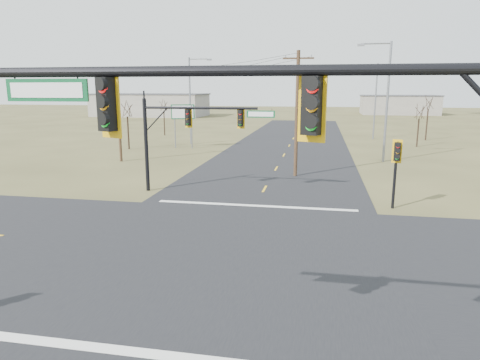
# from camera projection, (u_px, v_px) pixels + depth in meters

# --- Properties ---
(ground) EXTENTS (320.00, 320.00, 0.00)m
(ground) POSITION_uv_depth(u_px,v_px,m) (229.00, 252.00, 18.37)
(ground) COLOR brown
(ground) RESTS_ON ground
(road_ew) EXTENTS (160.00, 14.00, 0.02)m
(road_ew) POSITION_uv_depth(u_px,v_px,m) (229.00, 252.00, 18.37)
(road_ew) COLOR black
(road_ew) RESTS_ON ground
(road_ns) EXTENTS (14.00, 160.00, 0.02)m
(road_ns) POSITION_uv_depth(u_px,v_px,m) (229.00, 252.00, 18.37)
(road_ns) COLOR black
(road_ns) RESTS_ON ground
(stop_bar_near) EXTENTS (12.00, 0.40, 0.01)m
(stop_bar_near) POSITION_uv_depth(u_px,v_px,m) (169.00, 356.00, 11.16)
(stop_bar_near) COLOR silver
(stop_bar_near) RESTS_ON road_ns
(stop_bar_far) EXTENTS (12.00, 0.40, 0.01)m
(stop_bar_far) POSITION_uv_depth(u_px,v_px,m) (255.00, 206.00, 25.58)
(stop_bar_far) COLOR silver
(stop_bar_far) RESTS_ON road_ns
(mast_arm_near) EXTENTS (11.27, 0.59, 7.78)m
(mast_arm_near) POSITION_uv_depth(u_px,v_px,m) (336.00, 157.00, 7.84)
(mast_arm_near) COLOR black
(mast_arm_near) RESTS_ON ground
(mast_arm_far) EXTENTS (8.83, 0.56, 6.26)m
(mast_arm_far) POSITION_uv_depth(u_px,v_px,m) (191.00, 125.00, 28.03)
(mast_arm_far) COLOR black
(mast_arm_far) RESTS_ON ground
(pedestal_signal_ne) EXTENTS (0.67, 0.58, 4.09)m
(pedestal_signal_ne) POSITION_uv_depth(u_px,v_px,m) (397.00, 158.00, 24.37)
(pedestal_signal_ne) COLOR black
(pedestal_signal_ne) RESTS_ON ground
(utility_pole_near) EXTENTS (2.39, 0.28, 9.77)m
(utility_pole_near) POSITION_uv_depth(u_px,v_px,m) (297.00, 113.00, 33.43)
(utility_pole_near) COLOR #4A3620
(utility_pole_near) RESTS_ON ground
(utility_pole_far) EXTENTS (2.12, 0.25, 8.67)m
(utility_pole_far) POSITION_uv_depth(u_px,v_px,m) (119.00, 114.00, 40.60)
(utility_pole_far) COLOR #4A3620
(utility_pole_far) RESTS_ON ground
(highway_sign) EXTENTS (2.62, 0.95, 5.13)m
(highway_sign) POSITION_uv_depth(u_px,v_px,m) (183.00, 117.00, 50.10)
(highway_sign) COLOR gray
(highway_sign) RESTS_ON ground
(streetlight_a) EXTENTS (3.12, 0.37, 11.17)m
(streetlight_a) POSITION_uv_depth(u_px,v_px,m) (385.00, 96.00, 40.01)
(streetlight_a) COLOR gray
(streetlight_a) RESTS_ON ground
(streetlight_b) EXTENTS (2.87, 0.26, 10.34)m
(streetlight_b) POSITION_uv_depth(u_px,v_px,m) (374.00, 97.00, 59.30)
(streetlight_b) COLOR gray
(streetlight_b) RESTS_ON ground
(streetlight_c) EXTENTS (2.98, 0.32, 10.69)m
(streetlight_c) POSITION_uv_depth(u_px,v_px,m) (192.00, 96.00, 53.33)
(streetlight_c) COLOR gray
(streetlight_c) RESTS_ON ground
(bare_tree_a) EXTENTS (2.43, 2.43, 5.90)m
(bare_tree_a) POSITION_uv_depth(u_px,v_px,m) (127.00, 109.00, 49.04)
(bare_tree_a) COLOR black
(bare_tree_a) RESTS_ON ground
(bare_tree_b) EXTENTS (2.26, 2.26, 5.68)m
(bare_tree_b) POSITION_uv_depth(u_px,v_px,m) (164.00, 105.00, 64.17)
(bare_tree_b) COLOR black
(bare_tree_b) RESTS_ON ground
(bare_tree_c) EXTENTS (2.61, 2.61, 5.42)m
(bare_tree_c) POSITION_uv_depth(u_px,v_px,m) (420.00, 111.00, 51.21)
(bare_tree_c) COLOR black
(bare_tree_c) RESTS_ON ground
(bare_tree_d) EXTENTS (2.68, 2.68, 6.41)m
(bare_tree_d) POSITION_uv_depth(u_px,v_px,m) (429.00, 102.00, 57.68)
(bare_tree_d) COLOR black
(bare_tree_d) RESTS_ON ground
(warehouse_left) EXTENTS (28.00, 14.00, 5.50)m
(warehouse_left) POSITION_uv_depth(u_px,v_px,m) (151.00, 105.00, 111.52)
(warehouse_left) COLOR gray
(warehouse_left) RESTS_ON ground
(warehouse_mid) EXTENTS (20.00, 12.00, 5.00)m
(warehouse_mid) POSITION_uv_depth(u_px,v_px,m) (399.00, 105.00, 119.13)
(warehouse_mid) COLOR gray
(warehouse_mid) RESTS_ON ground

